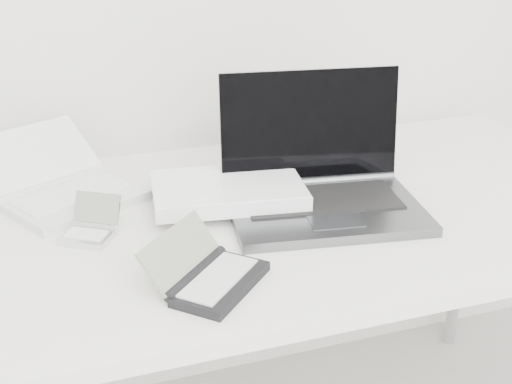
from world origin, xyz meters
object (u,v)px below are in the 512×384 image
object	(u,v)px
laptop_large	(284,188)
palmtop_charcoal	(209,275)
netbook_open_white	(64,187)
desk	(263,230)

from	to	relation	value
laptop_large	palmtop_charcoal	bearing A→B (deg)	-123.55
netbook_open_white	palmtop_charcoal	xyz separation A→B (m)	(0.19, -0.44, -0.01)
laptop_large	palmtop_charcoal	world-z (taller)	laptop_large
laptop_large	palmtop_charcoal	size ratio (longest dim) A/B	2.35
desk	palmtop_charcoal	distance (m)	0.31
laptop_large	palmtop_charcoal	xyz separation A→B (m)	(-0.23, -0.25, -0.02)
desk	netbook_open_white	world-z (taller)	netbook_open_white
laptop_large	netbook_open_white	size ratio (longest dim) A/B	1.38
netbook_open_white	desk	bearing A→B (deg)	-53.83
netbook_open_white	palmtop_charcoal	size ratio (longest dim) A/B	1.71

